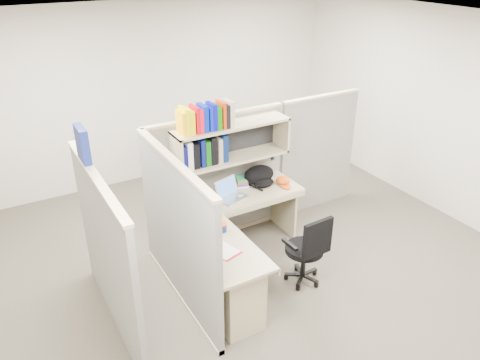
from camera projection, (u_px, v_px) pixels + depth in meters
ground at (254, 272)px, 5.38m from camera, size 6.00×6.00×0.00m
room_shell at (257, 141)px, 4.65m from camera, size 6.00×6.00×6.00m
cubicle at (206, 194)px, 5.16m from camera, size 3.79×1.84×1.95m
desk at (236, 265)px, 4.78m from camera, size 1.74×1.75×0.73m
laptop at (233, 190)px, 5.37m from camera, size 0.39×0.39×0.23m
backpack at (261, 176)px, 5.69m from camera, size 0.40×0.31×0.23m
orange_cap at (283, 180)px, 5.74m from camera, size 0.22×0.24×0.09m
snack_canister at (222, 227)px, 4.79m from camera, size 0.10×0.10×0.10m
tissue_box at (208, 250)px, 4.37m from camera, size 0.11×0.11×0.17m
mouse at (241, 196)px, 5.45m from camera, size 0.09×0.08×0.03m
paper_cup at (224, 185)px, 5.62m from camera, size 0.08×0.08×0.10m
book_stack at (241, 181)px, 5.71m from camera, size 0.20×0.24×0.10m
loose_paper at (224, 250)px, 4.51m from camera, size 0.27×0.31×0.00m
task_chair at (306, 260)px, 5.07m from camera, size 0.46×0.43×0.88m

